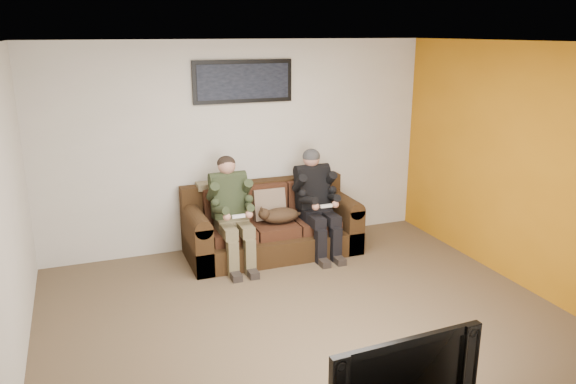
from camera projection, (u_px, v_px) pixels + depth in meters
name	position (u px, v px, depth m)	size (l,w,h in m)	color
floor	(308.00, 321.00, 5.41)	(5.00, 5.00, 0.00)	brown
ceiling	(311.00, 43.00, 4.69)	(5.00, 5.00, 0.00)	silver
wall_back	(240.00, 146.00, 7.07)	(5.00, 5.00, 0.00)	beige
wall_front	(472.00, 300.00, 3.03)	(5.00, 5.00, 0.00)	beige
wall_left	(2.00, 225.00, 4.20)	(4.50, 4.50, 0.00)	beige
wall_right	(529.00, 169.00, 5.90)	(4.50, 4.50, 0.00)	beige
accent_wall_right	(528.00, 169.00, 5.89)	(4.50, 4.50, 0.00)	#BA7412
sofa	(270.00, 227.00, 7.04)	(2.11, 0.91, 0.86)	#321F0F
throw_pillow	(269.00, 204.00, 7.00)	(0.40, 0.12, 0.38)	#7E6652
throw_blanket	(214.00, 185.00, 6.91)	(0.43, 0.21, 0.08)	gray
person_left	(231.00, 206.00, 6.59)	(0.51, 0.87, 1.28)	brown
person_right	(316.00, 196.00, 6.96)	(0.51, 0.86, 1.29)	black
cat	(279.00, 215.00, 6.86)	(0.66, 0.26, 0.24)	#49311C
framed_poster	(243.00, 81.00, 6.83)	(1.25, 0.05, 0.52)	black
television	(397.00, 373.00, 3.37)	(1.01, 0.13, 0.58)	black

